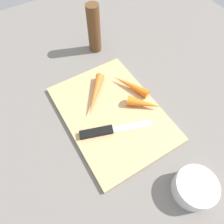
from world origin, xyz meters
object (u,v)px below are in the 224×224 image
Objects in this scene: knife at (101,131)px; carrot_shortest at (144,104)px; small_bowl at (194,188)px; pepper_grinder at (94,29)px; carrot_medium at (130,85)px; cutting_board at (112,113)px; carrot_longest at (95,94)px.

knife is 0.15m from carrot_shortest.
small_bowl is (-0.24, -0.11, 0.01)m from knife.
knife is 1.17× the size of pepper_grinder.
pepper_grinder is at bearing 133.22° from carrot_shortest.
carrot_shortest is 0.80× the size of carrot_medium.
carrot_shortest reaches higher than knife.
cutting_board is at bearing -154.71° from carrot_shortest.
small_bowl is at bearing -169.89° from cutting_board.
cutting_board is 2.16× the size of pepper_grinder.
small_bowl is at bearing -46.62° from knife.
knife is 0.26m from small_bowl.
carrot_shortest is 1.02× the size of small_bowl.
small_bowl is at bearing 175.32° from pepper_grinder.
carrot_shortest is 0.25m from small_bowl.
pepper_grinder is (0.30, -0.01, 0.06)m from carrot_shortest.
carrot_longest reaches higher than cutting_board.
knife is 2.04× the size of carrot_shortest.
small_bowl is 0.56m from pepper_grinder.
carrot_longest is 0.36m from small_bowl.
cutting_board is at bearing 53.68° from knife.
knife is at bearing -131.61° from carrot_shortest.
knife is 0.18m from carrot_medium.
pepper_grinder is at bearing -4.68° from small_bowl.
knife is 0.36m from pepper_grinder.
carrot_shortest is (0.01, -0.15, 0.01)m from knife.
carrot_medium is 0.72× the size of pepper_grinder.
small_bowl is (-0.33, 0.04, 0.00)m from carrot_medium.
knife is at bearing 20.07° from carrot_longest.
pepper_grinder reaches higher than carrot_longest.
carrot_shortest is 0.58× the size of pepper_grinder.
carrot_shortest is 0.31m from pepper_grinder.
knife is at bearing 95.23° from carrot_medium.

